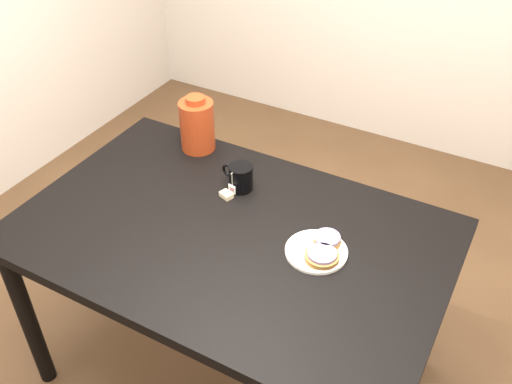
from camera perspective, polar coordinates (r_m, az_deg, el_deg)
ground_plane at (r=2.43m, az=-2.07°, el=-17.26°), size 4.00×4.00×0.00m
table at (r=1.92m, az=-2.51°, el=-5.74°), size 1.40×0.90×0.75m
plate at (r=1.79m, az=6.05°, el=-5.89°), size 0.20×0.20×0.01m
bagel_back at (r=1.81m, az=7.12°, el=-4.72°), size 0.09×0.09×0.03m
bagel_front at (r=1.75m, az=6.60°, el=-6.37°), size 0.14×0.14×0.03m
mug at (r=2.01m, az=-1.59°, el=1.48°), size 0.13×0.10×0.10m
teabag_pouch at (r=2.00m, az=-2.98°, el=-0.29°), size 0.05×0.05×0.02m
bagel_package at (r=2.21m, az=-5.91°, el=6.69°), size 0.15×0.15×0.22m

